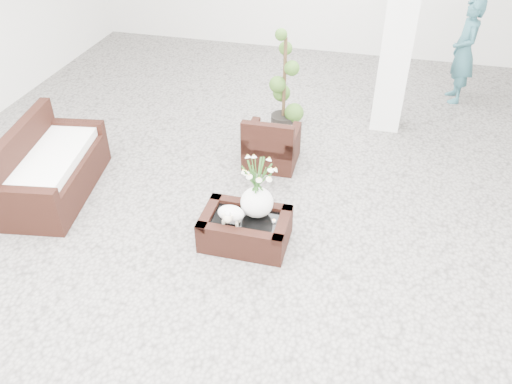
% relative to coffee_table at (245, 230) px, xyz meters
% --- Properties ---
extents(ground, '(11.00, 11.00, 0.00)m').
position_rel_coffee_table_xyz_m(ground, '(0.10, 0.17, -0.16)').
color(ground, gray).
rests_on(ground, ground).
extents(column, '(0.40, 0.40, 3.50)m').
position_rel_coffee_table_xyz_m(column, '(1.30, 2.97, 1.59)').
color(column, white).
rests_on(column, ground).
extents(coffee_table, '(0.90, 0.60, 0.31)m').
position_rel_coffee_table_xyz_m(coffee_table, '(0.00, 0.00, 0.00)').
color(coffee_table, black).
rests_on(coffee_table, ground).
extents(sheep_figurine, '(0.28, 0.23, 0.21)m').
position_rel_coffee_table_xyz_m(sheep_figurine, '(-0.12, -0.10, 0.26)').
color(sheep_figurine, white).
rests_on(sheep_figurine, coffee_table).
extents(planter_narcissus, '(0.44, 0.44, 0.80)m').
position_rel_coffee_table_xyz_m(planter_narcissus, '(0.10, 0.10, 0.56)').
color(planter_narcissus, white).
rests_on(planter_narcissus, coffee_table).
extents(tealight, '(0.04, 0.04, 0.03)m').
position_rel_coffee_table_xyz_m(tealight, '(0.30, 0.02, 0.17)').
color(tealight, white).
rests_on(tealight, coffee_table).
extents(armchair, '(0.66, 0.63, 0.70)m').
position_rel_coffee_table_xyz_m(armchair, '(-0.08, 1.59, 0.19)').
color(armchair, black).
rests_on(armchair, ground).
extents(loveseat, '(1.01, 1.70, 0.85)m').
position_rel_coffee_table_xyz_m(loveseat, '(-2.40, 0.31, 0.27)').
color(loveseat, black).
rests_on(loveseat, ground).
extents(topiary, '(0.39, 0.39, 1.45)m').
position_rel_coffee_table_xyz_m(topiary, '(-0.11, 2.47, 0.57)').
color(topiary, '#2F511A').
rests_on(topiary, ground).
extents(shopper, '(0.46, 0.63, 1.57)m').
position_rel_coffee_table_xyz_m(shopper, '(2.31, 4.09, 0.63)').
color(shopper, '#2F5F69').
rests_on(shopper, ground).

